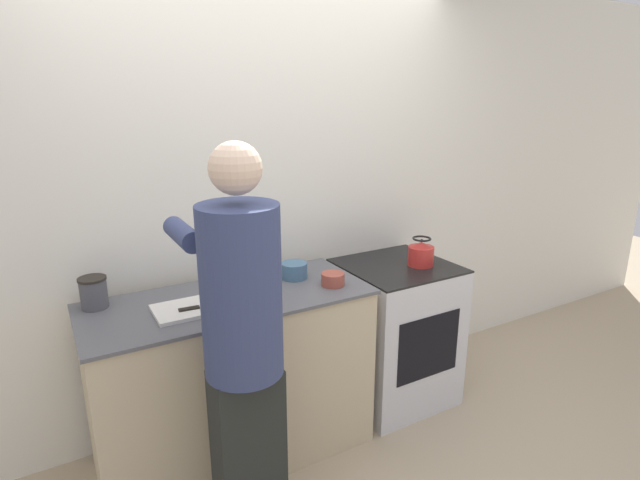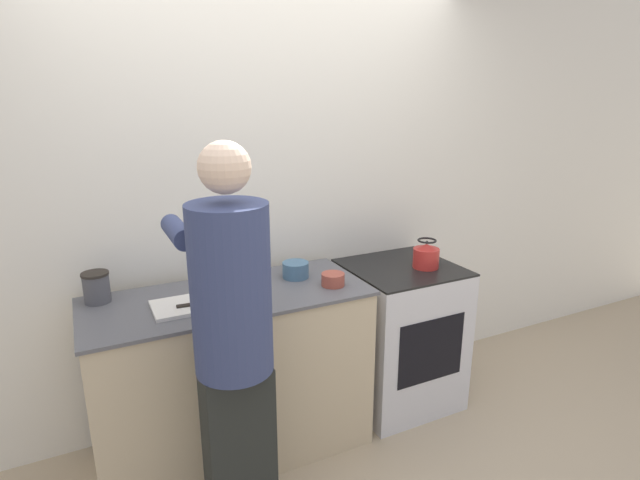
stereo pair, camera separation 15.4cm
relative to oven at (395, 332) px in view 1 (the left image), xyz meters
The scene contains 11 objects.
ground_plane 0.91m from the oven, 156.78° to the right, with size 12.00×12.00×0.00m, color tan.
wall_back 1.18m from the oven, 152.43° to the left, with size 8.00×0.05×2.60m.
counter 1.07m from the oven, behind, with size 1.41×0.61×0.91m.
oven is the anchor object (origin of this frame).
person 1.42m from the oven, 155.86° to the right, with size 0.35×0.59×1.73m.
cutting_board 1.35m from the oven, behind, with size 0.39×0.24×0.02m.
knife 1.33m from the oven, behind, with size 0.25×0.05×0.01m.
kettle 0.54m from the oven, 32.42° to the right, with size 0.15×0.15×0.17m.
bowl_prep 0.85m from the oven, behind, with size 0.14×0.14×0.09m.
bowl_mixing 0.75m from the oven, 166.03° to the right, with size 0.12×0.12×0.07m.
canister_jar 1.76m from the oven, behind, with size 0.13×0.13×0.15m.
Camera 1 is at (-1.11, -1.93, 1.88)m, focal length 28.00 mm.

